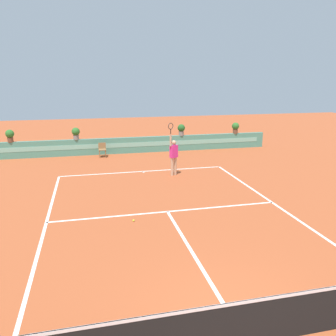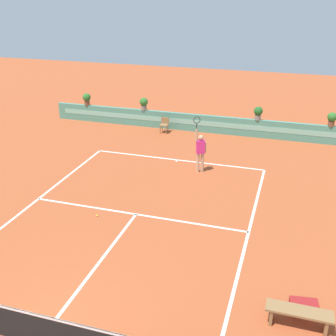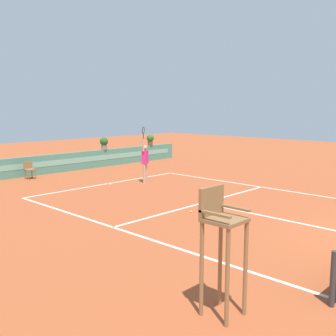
{
  "view_description": "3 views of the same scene",
  "coord_description": "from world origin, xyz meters",
  "px_view_note": "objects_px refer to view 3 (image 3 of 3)",
  "views": [
    {
      "loc": [
        -2.54,
        -4.56,
        4.63
      ],
      "look_at": [
        0.54,
        8.63,
        1.0
      ],
      "focal_mm": 36.18,
      "sensor_mm": 36.0,
      "label": 1
    },
    {
      "loc": [
        5.14,
        -6.17,
        7.73
      ],
      "look_at": [
        0.54,
        8.63,
        1.0
      ],
      "focal_mm": 45.15,
      "sensor_mm": 36.0,
      "label": 2
    },
    {
      "loc": [
        -11.06,
        -2.41,
        3.4
      ],
      "look_at": [
        0.54,
        8.63,
        1.0
      ],
      "focal_mm": 42.57,
      "sensor_mm": 36.0,
      "label": 3
    }
  ],
  "objects_px": {
    "umpire_chair": "(221,236)",
    "tennis_ball_near_baseline": "(191,212)",
    "potted_plant_right": "(104,143)",
    "ball_kid_chair": "(29,169)",
    "tennis_player": "(145,160)",
    "potted_plant_far_right": "(150,139)"
  },
  "relations": [
    {
      "from": "umpire_chair",
      "to": "ball_kid_chair",
      "type": "height_order",
      "value": "umpire_chair"
    },
    {
      "from": "umpire_chair",
      "to": "tennis_player",
      "type": "relative_size",
      "value": 0.83
    },
    {
      "from": "ball_kid_chair",
      "to": "potted_plant_right",
      "type": "bearing_deg",
      "value": 8.18
    },
    {
      "from": "potted_plant_right",
      "to": "tennis_ball_near_baseline",
      "type": "bearing_deg",
      "value": -113.19
    },
    {
      "from": "tennis_ball_near_baseline",
      "to": "tennis_player",
      "type": "bearing_deg",
      "value": 62.35
    },
    {
      "from": "potted_plant_right",
      "to": "potted_plant_far_right",
      "type": "bearing_deg",
      "value": 0.0
    },
    {
      "from": "umpire_chair",
      "to": "tennis_ball_near_baseline",
      "type": "relative_size",
      "value": 31.47
    },
    {
      "from": "tennis_player",
      "to": "tennis_ball_near_baseline",
      "type": "bearing_deg",
      "value": -117.65
    },
    {
      "from": "umpire_chair",
      "to": "tennis_player",
      "type": "xyz_separation_m",
      "value": [
        7.28,
        9.59,
        -0.29
      ]
    },
    {
      "from": "tennis_player",
      "to": "ball_kid_chair",
      "type": "bearing_deg",
      "value": 123.68
    },
    {
      "from": "umpire_chair",
      "to": "ball_kid_chair",
      "type": "xyz_separation_m",
      "value": [
        4.08,
        14.39,
        -0.86
      ]
    },
    {
      "from": "umpire_chair",
      "to": "potted_plant_right",
      "type": "xyz_separation_m",
      "value": [
        9.17,
        15.13,
        0.07
      ]
    },
    {
      "from": "tennis_player",
      "to": "potted_plant_far_right",
      "type": "bearing_deg",
      "value": 44.39
    },
    {
      "from": "potted_plant_right",
      "to": "umpire_chair",
      "type": "bearing_deg",
      "value": -121.24
    },
    {
      "from": "tennis_ball_near_baseline",
      "to": "potted_plant_far_right",
      "type": "distance_m",
      "value": 13.49
    },
    {
      "from": "umpire_chair",
      "to": "potted_plant_right",
      "type": "distance_m",
      "value": 17.69
    },
    {
      "from": "ball_kid_chair",
      "to": "potted_plant_right",
      "type": "xyz_separation_m",
      "value": [
        5.09,
        0.73,
        0.93
      ]
    },
    {
      "from": "ball_kid_chair",
      "to": "potted_plant_far_right",
      "type": "distance_m",
      "value": 8.94
    },
    {
      "from": "tennis_ball_near_baseline",
      "to": "potted_plant_right",
      "type": "bearing_deg",
      "value": 66.81
    },
    {
      "from": "tennis_player",
      "to": "tennis_ball_near_baseline",
      "type": "relative_size",
      "value": 38.01
    },
    {
      "from": "tennis_player",
      "to": "tennis_ball_near_baseline",
      "type": "height_order",
      "value": "tennis_player"
    },
    {
      "from": "ball_kid_chair",
      "to": "tennis_player",
      "type": "height_order",
      "value": "tennis_player"
    }
  ]
}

